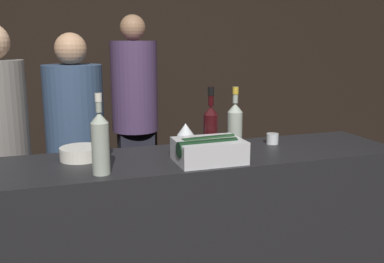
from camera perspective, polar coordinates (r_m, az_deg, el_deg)
wall_back_chalkboard at (r=4.23m, az=-9.15°, el=9.40°), size 6.40×0.06×2.80m
bar_counter at (r=2.38m, az=0.21°, el=-14.96°), size 2.23×0.55×1.00m
ice_bin_with_bottles at (r=2.07m, az=2.24°, el=-2.37°), size 0.33×0.24×0.12m
bowl_white at (r=2.19m, az=-14.59°, el=-2.76°), size 0.20×0.20×0.06m
wine_glass at (r=2.26m, az=-0.86°, el=0.15°), size 0.09×0.09×0.15m
candle_votive at (r=2.48m, az=10.67°, el=-0.94°), size 0.07×0.07×0.06m
red_wine_bottle_black_foil at (r=2.27m, az=2.50°, el=0.83°), size 0.08×0.08×0.34m
rose_wine_bottle at (r=2.36m, az=5.74°, el=1.13°), size 0.08×0.08×0.33m
white_wine_bottle at (r=1.90m, az=-12.13°, el=-1.30°), size 0.08×0.08×0.36m
person_in_hoodie at (r=3.66m, az=-7.61°, el=2.74°), size 0.39×0.39×1.79m
person_blond_tee at (r=2.81m, az=-24.14°, el=-2.21°), size 0.34×0.34×1.68m
person_grey_polo at (r=3.05m, az=-15.22°, el=-1.29°), size 0.40×0.40×1.63m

